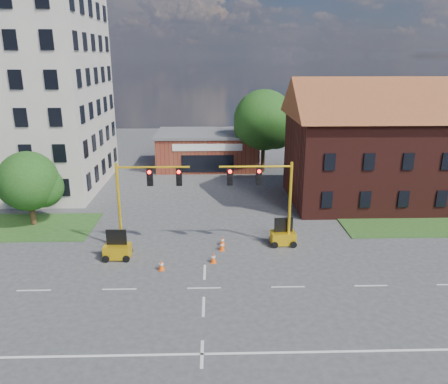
{
  "coord_description": "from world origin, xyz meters",
  "views": [
    {
      "loc": [
        0.55,
        -23.01,
        13.14
      ],
      "look_at": [
        1.45,
        10.0,
        2.84
      ],
      "focal_mm": 35.0,
      "sensor_mm": 36.0,
      "label": 1
    }
  ],
  "objects_px": {
    "trailer_west": "(117,250)",
    "trailer_east": "(283,237)",
    "signal_mast_east": "(267,194)",
    "signal_mast_west": "(142,195)",
    "pickup_white": "(326,196)"
  },
  "relations": [
    {
      "from": "signal_mast_east",
      "to": "trailer_east",
      "type": "relative_size",
      "value": 3.14
    },
    {
      "from": "trailer_west",
      "to": "pickup_white",
      "type": "height_order",
      "value": "trailer_west"
    },
    {
      "from": "signal_mast_east",
      "to": "pickup_white",
      "type": "relative_size",
      "value": 1.09
    },
    {
      "from": "pickup_white",
      "to": "signal_mast_east",
      "type": "bearing_deg",
      "value": 121.07
    },
    {
      "from": "trailer_east",
      "to": "trailer_west",
      "type": "bearing_deg",
      "value": -173.82
    },
    {
      "from": "signal_mast_west",
      "to": "trailer_east",
      "type": "height_order",
      "value": "signal_mast_west"
    },
    {
      "from": "signal_mast_west",
      "to": "signal_mast_east",
      "type": "height_order",
      "value": "same"
    },
    {
      "from": "signal_mast_west",
      "to": "trailer_west",
      "type": "relative_size",
      "value": 3.11
    },
    {
      "from": "signal_mast_east",
      "to": "trailer_west",
      "type": "height_order",
      "value": "signal_mast_east"
    },
    {
      "from": "signal_mast_west",
      "to": "pickup_white",
      "type": "bearing_deg",
      "value": 30.57
    },
    {
      "from": "trailer_west",
      "to": "trailer_east",
      "type": "distance_m",
      "value": 11.73
    },
    {
      "from": "trailer_west",
      "to": "signal_mast_east",
      "type": "bearing_deg",
      "value": 12.46
    },
    {
      "from": "trailer_east",
      "to": "signal_mast_east",
      "type": "bearing_deg",
      "value": -177.57
    },
    {
      "from": "signal_mast_west",
      "to": "trailer_east",
      "type": "relative_size",
      "value": 3.14
    },
    {
      "from": "signal_mast_west",
      "to": "signal_mast_east",
      "type": "bearing_deg",
      "value": 0.0
    }
  ]
}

